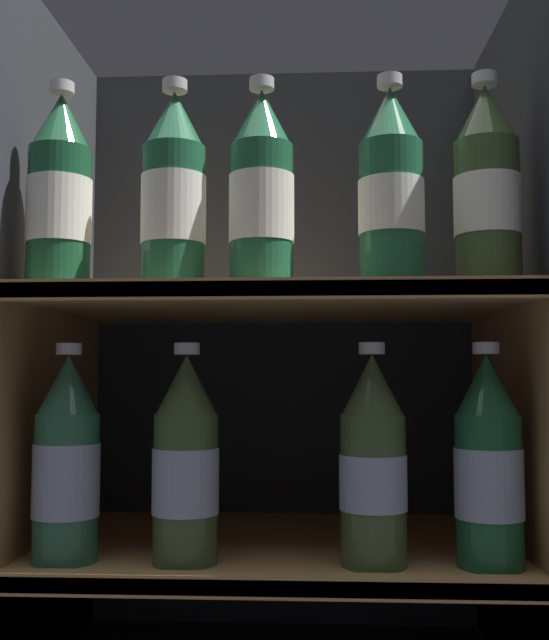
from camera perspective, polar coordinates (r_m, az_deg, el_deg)
The scene contains 14 objects.
fridge_back_wall at distance 1.26m, azimuth 0.66°, elevation -1.59°, with size 0.69×0.02×0.92m, color #23262B.
fridge_side_left at distance 1.12m, azimuth -17.29°, elevation -1.01°, with size 0.02×0.45×0.92m, color #23262B.
fridge_side_right at distance 1.08m, azimuth 18.16°, elevation -0.89°, with size 0.02×0.45×0.92m, color #23262B.
shelf_lower at distance 1.06m, azimuth 0.15°, elevation -18.09°, with size 0.65×0.41×0.18m.
shelf_upper at distance 1.04m, azimuth 0.16°, elevation -5.62°, with size 0.65×0.41×0.51m.
bottle_upper_front_0 at distance 0.99m, azimuth -16.07°, elevation 9.02°, with size 0.08×0.08×0.26m.
bottle_upper_front_1 at distance 0.95m, azimuth -7.69°, elevation 9.39°, with size 0.08×0.08×0.26m.
bottle_upper_front_2 at distance 0.94m, azimuth -1.00°, elevation 9.56°, with size 0.08×0.08×0.26m.
bottle_upper_front_3 at distance 0.94m, azimuth 8.87°, elevation 9.64°, with size 0.08×0.08×0.26m.
bottle_upper_front_4 at distance 0.96m, azimuth 15.89°, elevation 9.46°, with size 0.08×0.08×0.26m.
bottle_lower_front_0 at distance 0.96m, azimuth -15.56°, elevation -10.54°, with size 0.08×0.08×0.26m.
bottle_lower_front_1 at distance 0.93m, azimuth -6.78°, elevation -10.87°, with size 0.08×0.08×0.26m.
bottle_lower_front_2 at distance 0.92m, azimuth 7.51°, elevation -10.88°, with size 0.08×0.08×0.26m.
bottle_lower_front_3 at distance 0.94m, azimuth 15.99°, elevation -10.67°, with size 0.08×0.08×0.26m.
Camera 1 is at (0.05, -0.84, 0.40)m, focal length 42.00 mm.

